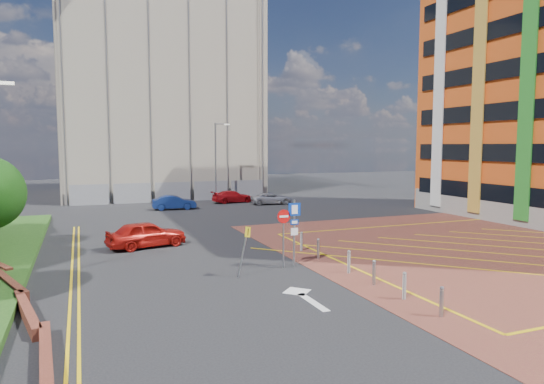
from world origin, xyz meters
TOP-DOWN VIEW (x-y plane):
  - ground at (0.00, 0.00)m, footprint 140.00×140.00m
  - forecourt at (14.00, 0.00)m, footprint 26.00×26.00m
  - retaining_wall at (-11.80, 2.00)m, footprint 6.06×20.33m
  - lamp_back at (4.08, 28.00)m, footprint 1.53×0.16m
  - sign_cluster at (0.30, 0.98)m, footprint 1.17×0.12m
  - warning_sign at (-2.26, 0.11)m, footprint 0.70×0.41m
  - bollard_row at (2.30, -1.67)m, footprint 0.14×11.14m
  - construction_building at (0.00, 40.00)m, footprint 21.20×19.20m
  - construction_fence at (1.00, 30.00)m, footprint 21.60×0.06m
  - car_red_left at (-5.42, 8.15)m, footprint 4.70×2.79m
  - car_blue_back at (-1.02, 23.77)m, footprint 3.97×1.65m
  - car_red_back at (5.41, 26.88)m, footprint 4.32×2.12m
  - car_silver_back at (8.57, 24.22)m, footprint 4.26×2.44m

SIDE VIEW (x-z plane):
  - ground at x=0.00m, z-range 0.00..0.00m
  - forecourt at x=14.00m, z-range 0.00..0.02m
  - retaining_wall at x=-11.80m, z-range 0.00..0.40m
  - bollard_row at x=2.30m, z-range 0.02..0.92m
  - car_silver_back at x=8.57m, z-range 0.00..1.12m
  - car_red_back at x=5.41m, z-range 0.00..1.21m
  - car_blue_back at x=-1.02m, z-range 0.00..1.28m
  - car_red_left at x=-5.42m, z-range 0.00..1.50m
  - construction_fence at x=1.00m, z-range 0.00..2.00m
  - warning_sign at x=-2.26m, z-range 0.30..2.55m
  - sign_cluster at x=0.30m, z-range 0.35..3.55m
  - lamp_back at x=4.08m, z-range 0.36..8.36m
  - construction_building at x=0.00m, z-range 0.00..22.00m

